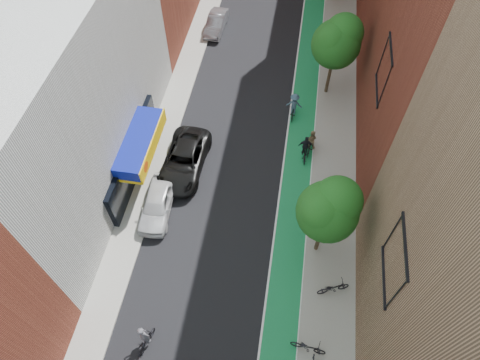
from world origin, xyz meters
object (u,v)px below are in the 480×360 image
at_px(parked_car_silver, 216,23).
at_px(cyclist_lane_mid, 305,150).
at_px(parked_car_white, 157,204).
at_px(parked_car_black, 184,160).
at_px(cyclist_lead, 145,339).
at_px(cyclist_lane_near, 311,143).
at_px(cyclist_lane_far, 294,106).

xyz_separation_m(parked_car_silver, cyclist_lane_mid, (8.96, -13.70, 0.13)).
relative_size(parked_car_white, parked_car_silver, 1.08).
bearing_deg(parked_car_black, cyclist_lead, -84.09).
bearing_deg(cyclist_lane_near, cyclist_lane_far, -57.52).
bearing_deg(cyclist_lane_far, cyclist_lead, 74.40).
height_order(cyclist_lane_near, cyclist_lane_far, cyclist_lane_far).
relative_size(parked_car_white, cyclist_lead, 2.05).
relative_size(cyclist_lead, cyclist_lane_near, 1.14).
bearing_deg(parked_car_silver, parked_car_white, -87.23).
xyz_separation_m(parked_car_silver, cyclist_lead, (1.63, -27.78, 0.09)).
distance_m(parked_car_silver, cyclist_lane_mid, 16.38).
bearing_deg(parked_car_white, cyclist_lane_mid, 30.45).
bearing_deg(parked_car_black, cyclist_lane_far, 43.59).
xyz_separation_m(parked_car_white, parked_car_black, (0.88, 3.66, 0.04)).
distance_m(cyclist_lane_near, cyclist_lane_mid, 0.78).
height_order(parked_car_white, cyclist_lead, cyclist_lead).
height_order(parked_car_black, cyclist_lane_mid, cyclist_lane_mid).
bearing_deg(parked_car_white, cyclist_lane_far, 48.46).
bearing_deg(cyclist_lead, cyclist_lane_mid, -102.64).
bearing_deg(cyclist_lane_near, parked_car_white, 42.86).
bearing_deg(cyclist_lane_far, parked_car_white, 54.75).
bearing_deg(cyclist_lane_mid, parked_car_white, 28.61).
bearing_deg(cyclist_lane_mid, cyclist_lane_near, -120.18).
distance_m(parked_car_silver, cyclist_lane_far, 12.56).
height_order(parked_car_black, cyclist_lead, cyclist_lead).
height_order(cyclist_lead, cyclist_lane_mid, cyclist_lead).
relative_size(parked_car_white, cyclist_lane_mid, 2.19).
xyz_separation_m(cyclist_lead, cyclist_lane_mid, (7.33, 14.07, 0.03)).
height_order(parked_car_white, cyclist_lane_mid, cyclist_lane_mid).
relative_size(parked_car_white, parked_car_black, 0.77).
distance_m(parked_car_white, parked_car_black, 3.77).
bearing_deg(parked_car_white, parked_car_silver, 87.12).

